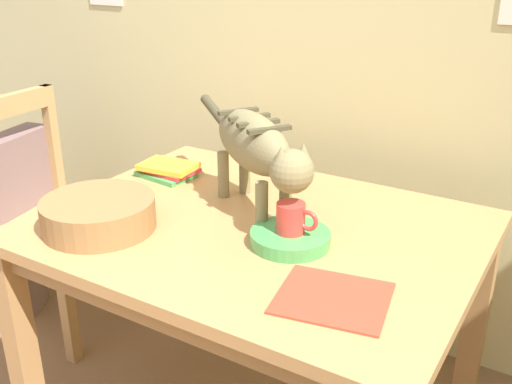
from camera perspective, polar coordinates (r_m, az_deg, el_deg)
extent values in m
cube|color=beige|center=(2.24, 8.41, 16.73)|extent=(4.81, 0.10, 2.50)
cube|color=tan|center=(1.72, 0.00, -3.63)|extent=(1.24, 0.95, 0.03)
cube|color=#AA7B49|center=(1.74, 0.00, -5.18)|extent=(1.16, 0.87, 0.07)
cube|color=tan|center=(1.98, -21.58, -13.76)|extent=(0.07, 0.07, 0.69)
cube|color=tan|center=(2.48, -6.14, -4.46)|extent=(0.07, 0.07, 0.69)
cube|color=tan|center=(2.08, 20.27, -11.59)|extent=(0.07, 0.07, 0.69)
ellipsoid|color=olive|center=(1.72, -0.34, 4.88)|extent=(0.41, 0.34, 0.17)
cube|color=#45402A|center=(1.79, -1.70, 7.75)|extent=(0.09, 0.12, 0.01)
cube|color=#45402A|center=(1.72, -0.77, 7.22)|extent=(0.09, 0.12, 0.01)
cube|color=#45402A|center=(1.66, 0.23, 6.63)|extent=(0.09, 0.12, 0.01)
cube|color=#45402A|center=(1.60, 1.30, 6.01)|extent=(0.09, 0.12, 0.01)
cylinder|color=olive|center=(1.66, 2.84, -1.07)|extent=(0.04, 0.04, 0.15)
cylinder|color=olive|center=(1.63, 0.55, -1.50)|extent=(0.04, 0.04, 0.15)
cylinder|color=olive|center=(1.90, -1.09, 2.02)|extent=(0.04, 0.04, 0.15)
cylinder|color=olive|center=(1.87, -3.15, 1.69)|extent=(0.04, 0.04, 0.15)
sphere|color=olive|center=(1.51, 3.46, 2.00)|extent=(0.12, 0.12, 0.12)
cone|color=olive|center=(1.51, 4.57, 3.92)|extent=(0.04, 0.04, 0.05)
cone|color=olive|center=(1.48, 2.41, 3.61)|extent=(0.04, 0.04, 0.05)
cylinder|color=#45402A|center=(1.97, -3.90, 7.67)|extent=(0.19, 0.14, 0.08)
cylinder|color=#449D4F|center=(1.59, 3.30, -4.45)|extent=(0.22, 0.22, 0.04)
cylinder|color=red|center=(1.56, 3.35, -2.49)|extent=(0.08, 0.08, 0.08)
torus|color=red|center=(1.54, 5.01, -2.75)|extent=(0.06, 0.01, 0.06)
cube|color=#E53F2B|center=(1.37, 7.39, -10.05)|extent=(0.28, 0.26, 0.01)
cube|color=#469E50|center=(2.08, -8.65, 1.68)|extent=(0.20, 0.15, 0.02)
cube|color=red|center=(2.08, -8.31, 2.13)|extent=(0.19, 0.14, 0.01)
cube|color=yellow|center=(2.07, -8.44, 2.47)|extent=(0.20, 0.14, 0.02)
cylinder|color=olive|center=(1.72, -14.86, -2.05)|extent=(0.32, 0.32, 0.09)
cylinder|color=#432F1B|center=(1.72, -14.87, -1.91)|extent=(0.26, 0.26, 0.08)
cube|color=tan|center=(2.47, -18.24, -3.01)|extent=(0.44, 0.44, 0.04)
cube|color=tan|center=(2.46, -22.65, 7.70)|extent=(0.06, 0.42, 0.08)
cube|color=tan|center=(2.63, -18.89, 4.55)|extent=(0.04, 0.04, 0.48)
cube|color=tan|center=(2.58, -11.68, -7.08)|extent=(0.04, 0.04, 0.43)
cube|color=tan|center=(2.35, -17.57, -10.90)|extent=(0.04, 0.04, 0.43)
cube|color=tan|center=(2.81, -17.64, -5.09)|extent=(0.04, 0.04, 0.43)
cube|color=#7E6363|center=(2.55, -23.36, 0.19)|extent=(0.22, 0.55, 0.40)
cube|color=#7E6363|center=(2.91, -23.28, 0.73)|extent=(0.43, 0.18, 0.20)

